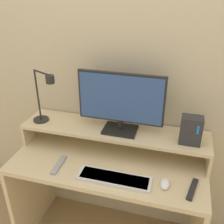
{
  "coord_description": "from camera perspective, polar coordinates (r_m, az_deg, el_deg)",
  "views": [
    {
      "loc": [
        0.39,
        -1.03,
        1.8
      ],
      "look_at": [
        0.02,
        0.31,
        1.09
      ],
      "focal_mm": 42.0,
      "sensor_mm": 36.0,
      "label": 1
    }
  ],
  "objects": [
    {
      "name": "wall_back",
      "position": [
        1.75,
        1.96,
        8.79
      ],
      "size": [
        6.0,
        0.05,
        2.5
      ],
      "color": "beige",
      "rests_on": "ground_plane"
    },
    {
      "name": "desk",
      "position": [
        1.86,
        -0.81,
        -15.81
      ],
      "size": [
        1.25,
        0.55,
        0.75
      ],
      "color": "beige",
      "rests_on": "ground_plane"
    },
    {
      "name": "monitor_shelf",
      "position": [
        1.76,
        0.41,
        -4.34
      ],
      "size": [
        1.25,
        0.28,
        0.16
      ],
      "color": "beige",
      "rests_on": "desk"
    },
    {
      "name": "monitor",
      "position": [
        1.63,
        1.9,
        2.21
      ],
      "size": [
        0.55,
        0.16,
        0.4
      ],
      "color": "black",
      "rests_on": "monitor_shelf"
    },
    {
      "name": "desk_lamp",
      "position": [
        1.78,
        -14.57,
        2.98
      ],
      "size": [
        0.22,
        0.15,
        0.37
      ],
      "color": "black",
      "rests_on": "monitor_shelf"
    },
    {
      "name": "router_dock",
      "position": [
        1.63,
        16.81,
        -3.81
      ],
      "size": [
        0.13,
        0.09,
        0.18
      ],
      "color": "#28282D",
      "rests_on": "monitor_shelf"
    },
    {
      "name": "keyboard",
      "position": [
        1.58,
        0.48,
        -14.25
      ],
      "size": [
        0.44,
        0.13,
        0.02
      ],
      "color": "silver",
      "rests_on": "desk"
    },
    {
      "name": "mouse",
      "position": [
        1.57,
        11.47,
        -15.02
      ],
      "size": [
        0.06,
        0.1,
        0.03
      ],
      "color": "white",
      "rests_on": "desk"
    },
    {
      "name": "remote_control",
      "position": [
        1.71,
        -11.51,
        -11.2
      ],
      "size": [
        0.04,
        0.18,
        0.02
      ],
      "color": "#99999E",
      "rests_on": "desk"
    },
    {
      "name": "remote_secondary",
      "position": [
        1.58,
        17.11,
        -15.76
      ],
      "size": [
        0.07,
        0.18,
        0.02
      ],
      "color": "black",
      "rests_on": "desk"
    }
  ]
}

